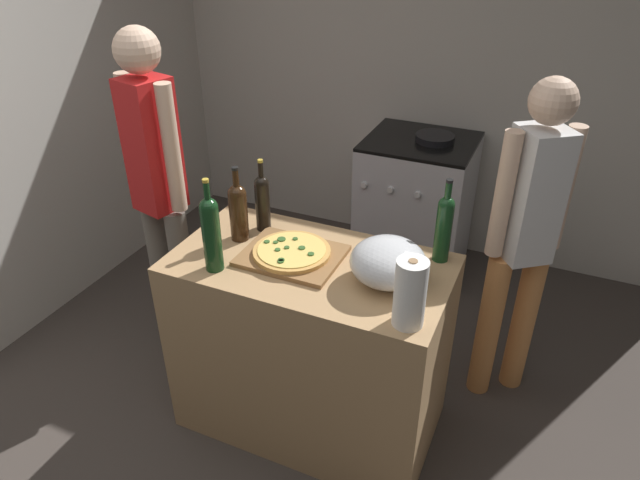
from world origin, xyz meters
TOP-DOWN VIEW (x-y plane):
  - ground_plane at (0.00, 1.31)m, footprint 3.83×3.23m
  - kitchen_wall_rear at (0.00, 2.68)m, footprint 3.83×0.10m
  - kitchen_wall_left at (-1.67, 1.31)m, footprint 0.10×3.23m
  - counter at (0.15, 0.78)m, footprint 1.14×0.62m
  - cutting_board at (0.07, 0.78)m, footprint 0.40×0.32m
  - pizza at (0.07, 0.78)m, footprint 0.32×0.32m
  - mixing_bowl at (0.48, 0.77)m, footprint 0.29×0.29m
  - paper_towel_roll at (0.63, 0.56)m, footprint 0.11×0.11m
  - wine_bottle_clear at (0.63, 1.01)m, footprint 0.07×0.07m
  - wine_bottle_dark at (-0.17, 0.58)m, footprint 0.07×0.07m
  - wine_bottle_amber at (-0.20, 0.83)m, footprint 0.08×0.08m
  - wine_bottle_green at (-0.15, 0.94)m, footprint 0.06×0.06m
  - stove at (0.21, 2.28)m, footprint 0.66×0.63m
  - person_in_stripes at (-0.76, 1.00)m, footprint 0.35×0.24m
  - person_in_red at (0.93, 1.36)m, footprint 0.30×0.27m

SIDE VIEW (x-z plane):
  - ground_plane at x=0.00m, z-range -0.02..0.00m
  - counter at x=0.15m, z-range 0.00..0.89m
  - stove at x=0.21m, z-range -0.02..0.92m
  - person_in_red at x=0.93m, z-range 0.11..1.69m
  - cutting_board at x=0.07m, z-range 0.89..0.91m
  - pizza at x=0.07m, z-range 0.91..0.93m
  - person_in_stripes at x=-0.76m, z-range 0.13..1.83m
  - mixing_bowl at x=0.48m, z-range 0.89..1.07m
  - paper_towel_roll at x=0.63m, z-range 0.89..1.15m
  - wine_bottle_amber at x=-0.20m, z-range 0.86..1.20m
  - wine_bottle_green at x=-0.15m, z-range 0.87..1.20m
  - wine_bottle_clear at x=0.63m, z-range 0.87..1.23m
  - wine_bottle_dark at x=-0.17m, z-range 0.87..1.26m
  - kitchen_wall_rear at x=0.00m, z-range 0.00..2.60m
  - kitchen_wall_left at x=-1.67m, z-range 0.00..2.60m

